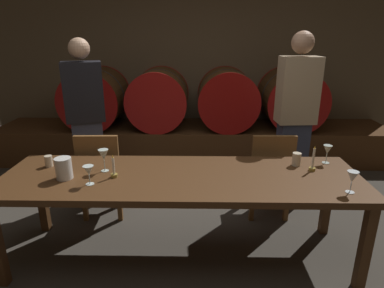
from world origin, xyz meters
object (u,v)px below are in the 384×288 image
Objects in this scene: wine_glass_center_right at (352,177)px; cup_right at (296,159)px; chair_left at (102,171)px; wine_glass_far_left at (89,171)px; candle_left at (114,171)px; wine_barrel_far_left at (96,98)px; dining_table at (181,183)px; pitcher at (64,168)px; wine_barrel_center_right at (227,98)px; wine_glass_center_left at (104,155)px; wine_barrel_far_right at (291,99)px; wine_glass_far_right at (327,150)px; wine_barrel_center_left at (159,98)px; cup_left at (49,161)px; chair_right at (269,171)px; guest_left at (87,122)px; candle_right at (313,164)px; guest_right at (295,119)px.

wine_glass_center_right reaches higher than cup_right.
wine_glass_far_left is (0.16, -0.79, 0.34)m from chair_left.
wine_glass_center_right is (1.68, -0.22, 0.06)m from candle_left.
dining_table is at bearing -59.81° from wine_barrel_far_left.
wine_barrel_far_left reaches higher than pitcher.
candle_left is (-1.04, -2.29, -0.12)m from wine_barrel_center_right.
wine_glass_center_left is (0.26, 0.14, 0.05)m from pitcher.
wine_glass_far_right is (-0.22, -1.98, -0.05)m from wine_barrel_far_right.
wine_barrel_far_left is at bearing -74.65° from chair_left.
wine_glass_center_right is (1.17, -0.26, 0.18)m from dining_table.
wine_barrel_center_left is at bearing -105.17° from chair_left.
wine_barrel_far_right reaches higher than cup_right.
candle_left is 1.26× the size of wine_glass_far_left.
chair_left is at bearing 142.31° from dining_table.
wine_barrel_far_right reaches higher than candle_left.
wine_barrel_center_left is 9.41× the size of cup_left.
chair_right is (0.30, -1.60, -0.40)m from wine_barrel_center_right.
pitcher reaches higher than cup_right.
wine_barrel_far_right reaches higher than wine_glass_far_left.
wine_barrel_far_right is 4.80× the size of wine_glass_center_left.
chair_right is 1.53m from candle_left.
wine_glass_far_right is 0.28m from cup_right.
cup_right is at bearing 5.32° from wine_glass_center_left.
candle_right is (2.06, -0.86, -0.10)m from guest_left.
wine_barrel_far_left is at bearing -37.73° from chair_right.
wine_glass_far_right is 1.71× the size of cup_left.
pitcher reaches higher than wine_glass_far_left.
guest_left is 2.52m from wine_glass_center_right.
chair_left is 2.07m from wine_glass_far_right.
chair_left is 4.19× the size of candle_right.
wine_barrel_center_left is 2.98m from wine_glass_center_right.
wine_barrel_far_right is (1.84, 0.00, 0.00)m from wine_barrel_center_left.
guest_left is at bearing 159.09° from cup_right.
wine_barrel_center_left is 1.00× the size of wine_barrel_center_right.
wine_glass_center_left is at bearing 23.91° from guest_right.
wine_barrel_far_right is 0.98× the size of chair_right.
candle_right is at bearing -135.79° from wine_glass_far_right.
guest_right is (2.44, -1.25, 0.03)m from wine_barrel_far_left.
cup_left is (-2.26, 0.42, -0.07)m from wine_glass_center_right.
dining_table is 0.69m from wine_glass_far_left.
candle_left is 1.97× the size of cup_left.
chair_right is at bearing 110.85° from candle_right.
wine_barrel_far_left reaches higher than chair_right.
pitcher is (-2.00, -1.07, -0.11)m from guest_right.
cup_right is at bearing 103.35° from chair_right.
chair_left is at bearing 101.28° from wine_glass_far_left.
wine_barrel_far_left reaches higher than chair_left.
wine_glass_center_right is (0.64, -2.52, -0.05)m from wine_barrel_center_right.
candle_left is 1.16× the size of wine_glass_center_right.
cup_left is (-0.58, 0.20, -0.00)m from candle_left.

